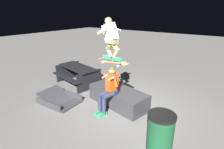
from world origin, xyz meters
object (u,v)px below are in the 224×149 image
kicker_ramp (60,100)px  picnic_table_back (78,72)px  skater_airborne (111,37)px  trash_bin (160,132)px  skateboard (112,62)px  ledge_box_main (118,97)px  person_sitting_on_ledge (109,87)px

kicker_ramp → picnic_table_back: picnic_table_back is taller
skater_airborne → picnic_table_back: (2.22, -0.78, -1.67)m
skater_airborne → trash_bin: 2.67m
skater_airborne → kicker_ramp: (1.58, 0.69, -2.10)m
skateboard → skater_airborne: (0.06, -0.01, 0.69)m
kicker_ramp → picnic_table_back: size_ratio=0.67×
trash_bin → skater_airborne: bearing=-22.6°
ledge_box_main → kicker_ramp: ledge_box_main is taller
picnic_table_back → trash_bin: (-4.08, 1.56, -0.07)m
ledge_box_main → skateboard: 1.27m
person_sitting_on_ledge → skateboard: bearing=-94.7°
person_sitting_on_ledge → trash_bin: size_ratio=1.60×
person_sitting_on_ledge → kicker_ramp: person_sitting_on_ledge is taller
person_sitting_on_ledge → picnic_table_back: person_sitting_on_ledge is taller
trash_bin → person_sitting_on_ledge: bearing=-19.2°
trash_bin → picnic_table_back: bearing=-20.9°
ledge_box_main → person_sitting_on_ledge: 0.68m
ledge_box_main → skateboard: size_ratio=1.88×
skater_airborne → skateboard: bearing=174.0°
person_sitting_on_ledge → skateboard: skateboard is taller
kicker_ramp → trash_bin: size_ratio=1.51×
kicker_ramp → picnic_table_back: bearing=-66.4°
ledge_box_main → kicker_ramp: (1.62, 1.01, -0.19)m
skateboard → picnic_table_back: (2.27, -0.78, -0.99)m
kicker_ramp → skateboard: bearing=-157.2°
skateboard → trash_bin: size_ratio=1.22×
person_sitting_on_ledge → picnic_table_back: (2.26, -0.92, -0.26)m
ledge_box_main → kicker_ramp: 1.92m
person_sitting_on_ledge → trash_bin: person_sitting_on_ledge is taller
picnic_table_back → skateboard: bearing=161.0°
person_sitting_on_ledge → skater_airborne: skater_airborne is taller
skateboard → picnic_table_back: bearing=-19.0°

